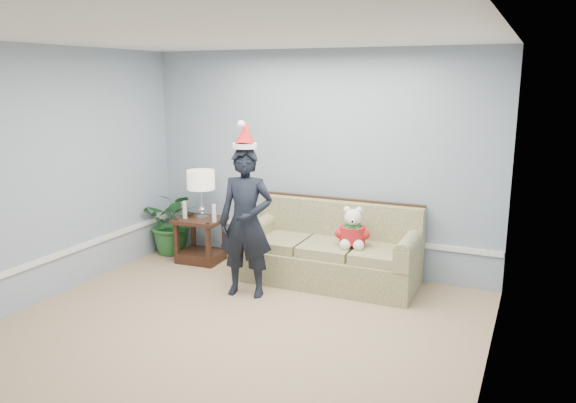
% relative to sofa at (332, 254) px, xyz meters
% --- Properties ---
extents(room_shell, '(4.54, 5.04, 2.74)m').
position_rel_sofa_xyz_m(room_shell, '(-0.38, -2.08, 1.02)').
color(room_shell, '#A08367').
rests_on(room_shell, ground).
extents(wainscot_trim, '(4.49, 4.99, 0.06)m').
position_rel_sofa_xyz_m(wainscot_trim, '(-1.56, -0.90, 0.12)').
color(wainscot_trim, white).
rests_on(wainscot_trim, room_shell).
extents(sofa, '(2.01, 0.88, 0.94)m').
position_rel_sofa_xyz_m(sofa, '(0.00, 0.00, 0.00)').
color(sofa, '#4F5729').
rests_on(sofa, room_shell).
extents(side_table, '(0.63, 0.54, 0.58)m').
position_rel_sofa_xyz_m(side_table, '(-1.81, -0.03, -0.11)').
color(side_table, '#3C2215').
rests_on(side_table, room_shell).
extents(table_lamp, '(0.35, 0.35, 0.63)m').
position_rel_sofa_xyz_m(table_lamp, '(-1.78, -0.03, 0.73)').
color(table_lamp, silver).
rests_on(table_lamp, side_table).
extents(candle_pair, '(0.50, 0.06, 0.23)m').
position_rel_sofa_xyz_m(candle_pair, '(-1.77, -0.11, 0.35)').
color(candle_pair, silver).
rests_on(candle_pair, side_table).
extents(houseplant, '(0.92, 0.84, 0.87)m').
position_rel_sofa_xyz_m(houseplant, '(-2.34, 0.12, 0.10)').
color(houseplant, '#245F2B').
rests_on(houseplant, room_shell).
extents(man, '(0.66, 0.50, 1.64)m').
position_rel_sofa_xyz_m(man, '(-0.72, -0.79, 0.49)').
color(man, black).
rests_on(man, room_shell).
extents(santa_hat, '(0.30, 0.33, 0.30)m').
position_rel_sofa_xyz_m(santa_hat, '(-0.72, -0.77, 1.43)').
color(santa_hat, white).
rests_on(santa_hat, man).
extents(teddy_bear, '(0.36, 0.36, 0.47)m').
position_rel_sofa_xyz_m(teddy_bear, '(0.28, -0.12, 0.33)').
color(teddy_bear, white).
rests_on(teddy_bear, sofa).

